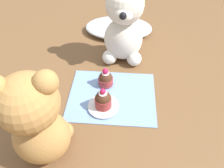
{
  "coord_description": "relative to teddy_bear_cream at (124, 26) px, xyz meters",
  "views": [
    {
      "loc": [
        0.04,
        -0.46,
        0.53
      ],
      "look_at": [
        0.0,
        0.0,
        0.06
      ],
      "focal_mm": 35.0,
      "sensor_mm": 36.0,
      "label": 1
    }
  ],
  "objects": [
    {
      "name": "teddy_bear_cream",
      "position": [
        0.0,
        0.0,
        0.0
      ],
      "size": [
        0.14,
        0.15,
        0.28
      ],
      "rotation": [
        0.0,
        0.0,
        -0.04
      ],
      "color": "silver",
      "rests_on": "ground_plane"
    },
    {
      "name": "tulle_cloth",
      "position": [
        -0.02,
        0.18,
        -0.11
      ],
      "size": [
        0.29,
        0.19,
        0.04
      ],
      "primitive_type": "ellipsoid",
      "color": "silver",
      "rests_on": "ground_plane"
    },
    {
      "name": "teddy_bear_tan",
      "position": [
        -0.17,
        -0.41,
        -0.0
      ],
      "size": [
        0.15,
        0.15,
        0.27
      ],
      "rotation": [
        0.0,
        0.0,
        3.37
      ],
      "color": "#B78447",
      "rests_on": "ground_plane"
    },
    {
      "name": "cupcake_near_cream_bear",
      "position": [
        -0.05,
        -0.15,
        -0.11
      ],
      "size": [
        0.05,
        0.05,
        0.07
      ],
      "color": "#993333",
      "rests_on": "knitted_placemat"
    },
    {
      "name": "saucer_plate",
      "position": [
        -0.05,
        -0.25,
        -0.13
      ],
      "size": [
        0.09,
        0.09,
        0.01
      ],
      "primitive_type": "cylinder",
      "color": "silver",
      "rests_on": "knitted_placemat"
    },
    {
      "name": "teaspoon",
      "position": [
        -0.27,
        -0.17,
        -0.13
      ],
      "size": [
        0.13,
        0.03,
        0.01
      ],
      "primitive_type": "cube",
      "rotation": [
        0.0,
        0.0,
        6.14
      ],
      "color": "silver",
      "rests_on": "ground_plane"
    },
    {
      "name": "ground_plane",
      "position": [
        -0.02,
        -0.2,
        -0.14
      ],
      "size": [
        4.0,
        4.0,
        0.0
      ],
      "primitive_type": "plane",
      "color": "brown"
    },
    {
      "name": "knitted_placemat",
      "position": [
        -0.02,
        -0.2,
        -0.13
      ],
      "size": [
        0.27,
        0.22,
        0.01
      ],
      "primitive_type": "cube",
      "color": "#7A9ED1",
      "rests_on": "ground_plane"
    },
    {
      "name": "cupcake_near_tan_bear",
      "position": [
        -0.05,
        -0.25,
        -0.1
      ],
      "size": [
        0.05,
        0.05,
        0.07
      ],
      "color": "#993333",
      "rests_on": "saucer_plate"
    }
  ]
}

